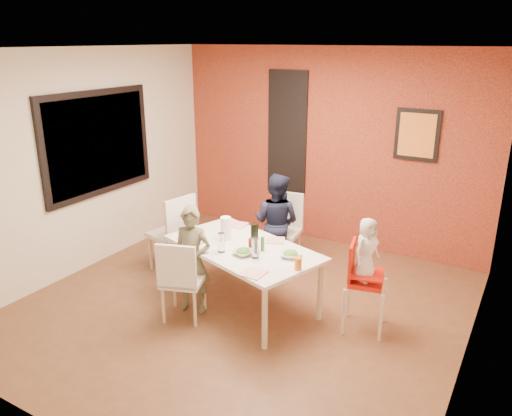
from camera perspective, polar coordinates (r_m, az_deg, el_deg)
The scene contains 35 objects.
ground at distance 5.58m, azimuth -1.58°, elevation -11.13°, with size 4.50×4.50×0.00m, color brown.
ceiling at distance 4.84m, azimuth -1.88°, elevation 17.79°, with size 4.50×4.50×0.02m, color white.
wall_back at distance 7.00m, azimuth 8.13°, elevation 6.80°, with size 4.50×0.02×2.70m, color beige.
wall_front at distance 3.47m, azimuth -21.88°, elevation -7.08°, with size 4.50×0.02×2.70m, color beige.
wall_left at distance 6.48m, azimuth -18.92°, elevation 5.01°, with size 0.02×4.50×2.70m, color beige.
wall_right at distance 4.35m, azimuth 24.32°, elevation -2.19°, with size 0.02×4.50×2.70m, color beige.
brick_accent_wall at distance 6.98m, azimuth 8.07°, elevation 6.77°, with size 4.50×0.02×2.70m, color maroon.
picture_window_frame at distance 6.55m, azimuth -17.62°, elevation 7.07°, with size 0.05×1.70×1.30m, color black.
picture_window_pane at distance 6.54m, azimuth -17.53°, elevation 7.06°, with size 0.02×1.55×1.15m, color black.
glassblock_strip at distance 7.18m, azimuth 3.61°, elevation 8.48°, with size 0.55×0.03×1.70m, color silver.
glassblock_surround at distance 7.17m, azimuth 3.59°, elevation 8.47°, with size 0.60×0.03×1.76m, color black.
art_print_frame at distance 6.55m, azimuth 17.93°, elevation 7.94°, with size 0.54×0.03×0.64m, color black.
art_print_canvas at distance 6.54m, azimuth 17.90°, elevation 7.92°, with size 0.44×0.01×0.54m, color orange.
dining_table at distance 5.33m, azimuth -1.47°, elevation -5.02°, with size 1.87×1.39×0.69m.
chair_near at distance 5.15m, azimuth -8.62°, elevation -7.79°, with size 0.52×0.52×0.89m.
chair_far at distance 6.42m, azimuth 3.25°, elevation -1.92°, with size 0.48×0.48×0.92m.
chair_left at distance 6.21m, azimuth -9.22°, elevation -2.45°, with size 0.54×0.54×1.00m.
high_chair at distance 5.05m, azimuth 11.99°, elevation -7.83°, with size 0.46×0.46×0.92m.
child_near at distance 5.30m, azimuth -7.31°, elevation -5.92°, with size 0.43×0.28×1.17m, color brown.
child_far at distance 6.18m, azimuth 2.34°, elevation -1.67°, with size 0.61×0.47×1.25m, color #161A31.
toddler at distance 4.93m, azimuth 12.51°, elevation -4.65°, with size 0.31×0.20×0.64m, color beige.
plate_near_left at distance 5.44m, azimuth -7.20°, elevation -3.88°, with size 0.22×0.22×0.01m, color silver.
plate_far_mid at distance 5.45m, azimuth 2.21°, elevation -3.72°, with size 0.20×0.20×0.01m, color white.
plate_near_right at distance 4.71m, azimuth -0.33°, elevation -7.46°, with size 0.21×0.21×0.01m, color white.
plate_far_left at distance 5.89m, azimuth -2.13°, elevation -1.93°, with size 0.21×0.21×0.01m, color white.
salad_bowl_a at distance 5.10m, azimuth -1.49°, elevation -5.11°, with size 0.20×0.20×0.05m, color silver.
salad_bowl_b at distance 5.06m, azimuth 3.99°, elevation -5.33°, with size 0.22×0.22×0.05m, color white.
wine_bottle at distance 5.13m, azimuth -0.17°, elevation -3.40°, with size 0.08×0.08×0.30m, color black.
wine_glass_a at distance 5.15m, azimuth -3.99°, elevation -3.96°, with size 0.07×0.07×0.21m, color white.
wine_glass_b at distance 5.00m, azimuth -0.07°, elevation -4.58°, with size 0.07×0.07×0.21m, color white.
paper_towel_roll at distance 5.45m, azimuth -3.47°, elevation -2.34°, with size 0.11×0.11×0.26m, color white.
condiment_red at distance 5.18m, azimuth -0.69°, elevation -4.18°, with size 0.03×0.03×0.13m, color red.
condiment_green at distance 5.17m, azimuth 0.75°, elevation -4.11°, with size 0.04×0.04×0.15m, color #347727.
condiment_brown at distance 5.17m, azimuth -0.46°, elevation -4.22°, with size 0.04×0.04×0.14m, color brown.
sippy_cup at distance 4.79m, azimuth 4.83°, elevation -6.36°, with size 0.07×0.07×0.12m, color orange.
Camera 1 is at (2.57, -4.10, 2.79)m, focal length 35.00 mm.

